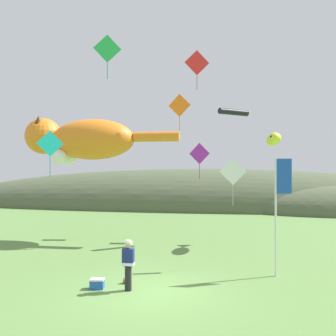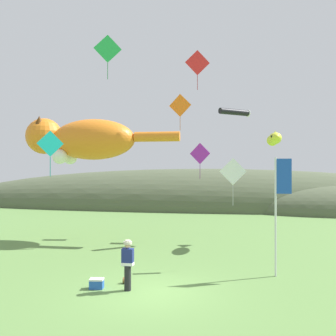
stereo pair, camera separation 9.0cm
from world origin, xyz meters
name	(u,v)px [view 2 (the right image)]	position (x,y,z in m)	size (l,w,h in m)	color
ground_plane	(150,292)	(0.00, 0.00, 0.00)	(120.00, 120.00, 0.00)	#5B8442
distant_hill_ridge	(219,207)	(1.81, 29.25, 0.00)	(62.73, 14.88, 8.63)	#4C563D
festival_attendant	(128,263)	(-0.82, 0.08, 0.95)	(0.43, 0.30, 1.77)	black
kite_spool	(125,280)	(-1.12, 0.86, 0.11)	(0.15, 0.23, 0.23)	olive
picnic_cooler	(97,283)	(-1.98, 0.11, 0.18)	(0.52, 0.38, 0.36)	blue
festival_banner_pole	(279,198)	(4.70, 2.69, 3.11)	(0.66, 0.08, 4.75)	silver
kite_giant_cat	(83,140)	(-6.10, 9.06, 6.07)	(9.62, 2.72, 2.92)	orange
kite_fish_windsock	(275,139)	(5.34, 9.41, 6.03)	(0.73, 2.48, 0.76)	yellow
kite_tube_streamer	(235,112)	(3.11, 9.95, 7.69)	(1.92, 1.61, 0.44)	black
kite_diamond_green	(108,49)	(-3.77, 6.84, 10.82)	(1.43, 0.56, 2.43)	green
kite_diamond_orange	(180,106)	(-0.45, 12.04, 8.52)	(1.52, 0.27, 2.44)	orange
kite_diamond_teal	(50,144)	(-5.27, 3.17, 5.42)	(0.99, 0.68, 2.09)	#19BFBF
kite_diamond_violet	(200,154)	(1.01, 10.24, 5.22)	(1.28, 0.36, 2.22)	purple
kite_diamond_white	(233,172)	(2.90, 4.00, 4.15)	(1.18, 0.19, 2.10)	white
kite_diamond_red	(197,63)	(0.85, 10.21, 10.81)	(1.50, 0.45, 2.45)	red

